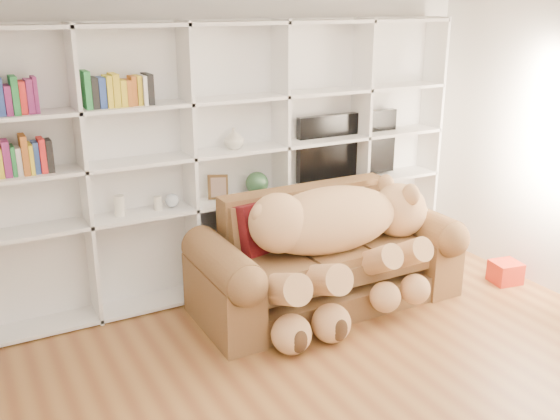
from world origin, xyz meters
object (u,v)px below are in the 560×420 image
gift_box (505,272)px  tv (347,147)px  teddy_bear (337,235)px  sofa (324,263)px

gift_box → tv: 1.92m
teddy_bear → gift_box: 1.85m
sofa → teddy_bear: size_ratio=1.23×
gift_box → teddy_bear: bearing=170.1°
sofa → teddy_bear: (-0.01, -0.19, 0.33)m
tv → gift_box: bearing=-49.1°
teddy_bear → sofa: bearing=94.1°
sofa → gift_box: size_ratio=8.99×
teddy_bear → tv: 1.23m
teddy_bear → gift_box: teddy_bear is taller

